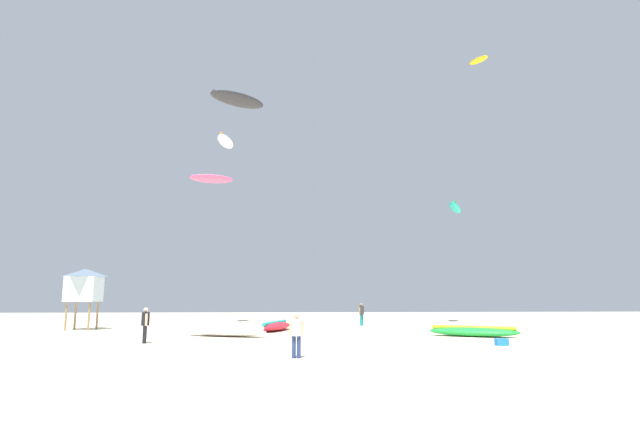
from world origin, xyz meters
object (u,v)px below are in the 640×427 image
object	(u,v)px
kite_grounded_near	(226,331)
kite_aloft_3	(455,208)
person_midground	(361,312)
person_foreground	(296,332)
kite_aloft_1	(226,141)
cooler_box	(502,342)
kite_aloft_5	(211,179)
person_left	(145,322)
kite_grounded_far	(275,326)
lifeguard_tower	(84,285)
kite_aloft_0	(238,99)
kite_grounded_mid	(473,331)
kite_aloft_2	(478,60)

from	to	relation	value
kite_grounded_near	kite_aloft_3	bearing A→B (deg)	37.54
person_midground	kite_grounded_near	size ratio (longest dim) A/B	0.33
person_foreground	kite_aloft_1	world-z (taller)	kite_aloft_1
cooler_box	kite_aloft_5	size ratio (longest dim) A/B	0.12
kite_aloft_1	person_midground	bearing A→B (deg)	-13.24
person_left	kite_aloft_3	xyz separation A→B (m)	(21.72, 18.12, 9.11)
kite_grounded_far	cooler_box	bearing A→B (deg)	-45.84
person_midground	lifeguard_tower	bearing A→B (deg)	-121.87
cooler_box	kite_aloft_5	bearing A→B (deg)	123.19
person_foreground	lifeguard_tower	distance (m)	22.41
kite_grounded_far	kite_aloft_0	distance (m)	15.39
person_left	cooler_box	xyz separation A→B (m)	(16.78, -2.20, -0.84)
kite_grounded_mid	kite_aloft_5	size ratio (longest dim) A/B	1.13
kite_grounded_far	cooler_box	world-z (taller)	kite_grounded_far
kite_aloft_3	kite_aloft_2	bearing A→B (deg)	33.85
kite_grounded_near	kite_aloft_0	xyz separation A→B (m)	(-0.04, 2.96, 15.06)
kite_aloft_1	kite_grounded_mid	bearing A→B (deg)	-40.93
kite_grounded_far	lifeguard_tower	xyz separation A→B (m)	(-13.22, 1.72, 2.75)
kite_aloft_2	kite_aloft_5	world-z (taller)	kite_aloft_2
kite_aloft_2	kite_aloft_3	size ratio (longest dim) A/B	0.49
kite_grounded_mid	kite_aloft_1	xyz separation A→B (m)	(-16.09, 13.95, 15.26)
person_midground	kite_aloft_1	bearing A→B (deg)	-146.21
kite_grounded_near	kite_grounded_far	world-z (taller)	kite_grounded_far
person_left	kite_aloft_5	world-z (taller)	kite_aloft_5
kite_aloft_1	kite_aloft_2	distance (m)	26.60
kite_aloft_0	person_left	bearing A→B (deg)	-115.76
kite_aloft_0	person_foreground	bearing A→B (deg)	-73.97
kite_aloft_2	kite_grounded_near	bearing A→B (deg)	-143.09
cooler_box	kite_aloft_2	world-z (taller)	kite_aloft_2
person_left	kite_aloft_2	distance (m)	41.19
person_foreground	kite_aloft_5	world-z (taller)	kite_aloft_5
person_left	lifeguard_tower	xyz separation A→B (m)	(-7.16, 10.56, 2.06)
kite_aloft_1	kite_aloft_5	world-z (taller)	kite_aloft_1
kite_aloft_0	kite_aloft_5	bearing A→B (deg)	103.75
kite_aloft_2	kite_grounded_far	bearing A→B (deg)	-148.70
kite_grounded_far	kite_aloft_0	size ratio (longest dim) A/B	1.40
cooler_box	kite_grounded_near	bearing A→B (deg)	154.90
person_left	kite_grounded_near	world-z (taller)	person_left
kite_grounded_mid	cooler_box	size ratio (longest dim) A/B	9.09
person_midground	kite_aloft_3	bearing A→B (deg)	69.03
person_foreground	cooler_box	size ratio (longest dim) A/B	2.90
kite_grounded_near	kite_aloft_2	size ratio (longest dim) A/B	2.41
kite_grounded_mid	kite_aloft_2	size ratio (longest dim) A/B	2.34
kite_aloft_1	person_foreground	bearing A→B (deg)	-75.90
kite_aloft_2	lifeguard_tower	bearing A→B (deg)	-162.73
cooler_box	kite_aloft_1	size ratio (longest dim) A/B	0.14
person_left	kite_aloft_0	bearing A→B (deg)	-141.35
person_left	kite_grounded_mid	size ratio (longest dim) A/B	0.34
kite_grounded_far	kite_aloft_0	bearing A→B (deg)	-145.73
person_midground	kite_grounded_near	world-z (taller)	person_midground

